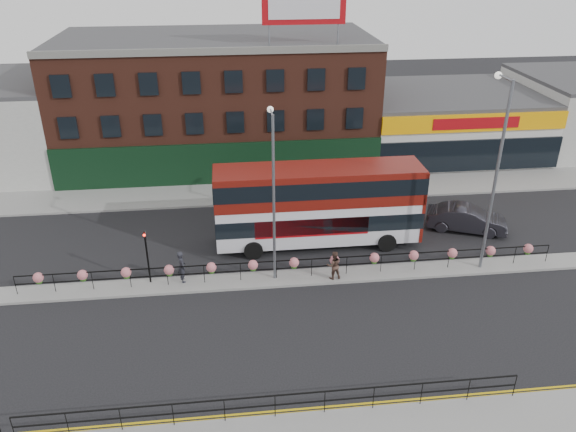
{
  "coord_description": "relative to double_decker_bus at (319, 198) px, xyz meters",
  "views": [
    {
      "loc": [
        -3.35,
        -26.55,
        17.44
      ],
      "look_at": [
        0.0,
        3.0,
        2.5
      ],
      "focal_mm": 35.0,
      "sensor_mm": 36.0,
      "label": 1
    }
  ],
  "objects": [
    {
      "name": "brick_building",
      "position": [
        -6.01,
        16.01,
        1.99
      ],
      "size": [
        25.0,
        12.21,
        10.3
      ],
      "color": "brown",
      "rests_on": "ground"
    },
    {
      "name": "north_pavement",
      "position": [
        -2.01,
        8.05,
        -3.06
      ],
      "size": [
        60.0,
        4.0,
        0.15
      ],
      "primitive_type": "cube",
      "color": "gray",
      "rests_on": "ground"
    },
    {
      "name": "ground",
      "position": [
        -2.01,
        -3.95,
        -3.13
      ],
      "size": [
        120.0,
        120.0,
        0.0
      ],
      "primitive_type": "plane",
      "color": "black",
      "rests_on": "ground"
    },
    {
      "name": "yellow_line_outer",
      "position": [
        -2.01,
        -13.83,
        -3.13
      ],
      "size": [
        60.0,
        0.1,
        0.01
      ],
      "primitive_type": "cube",
      "color": "gold",
      "rests_on": "ground"
    },
    {
      "name": "median_railing",
      "position": [
        -2.01,
        -3.95,
        -2.09
      ],
      "size": [
        30.04,
        0.56,
        1.23
      ],
      "color": "black",
      "rests_on": "median"
    },
    {
      "name": "pedestrian_a",
      "position": [
        -8.22,
        -3.67,
        -2.04
      ],
      "size": [
        1.0,
        0.92,
        1.89
      ],
      "primitive_type": "imported",
      "rotation": [
        0.0,
        0.0,
        1.95
      ],
      "color": "#21222A",
      "rests_on": "median"
    },
    {
      "name": "traffic_light_median",
      "position": [
        -10.01,
        -3.55,
        -0.67
      ],
      "size": [
        0.15,
        0.28,
        3.65
      ],
      "color": "black",
      "rests_on": "median"
    },
    {
      "name": "median",
      "position": [
        -2.01,
        -3.95,
        -3.06
      ],
      "size": [
        60.0,
        1.6,
        0.15
      ],
      "primitive_type": "cube",
      "color": "gray",
      "rests_on": "ground"
    },
    {
      "name": "pedestrian_b",
      "position": [
        0.18,
        -4.31,
        -2.14
      ],
      "size": [
        0.95,
        0.8,
        1.69
      ],
      "primitive_type": "imported",
      "rotation": [
        0.0,
        0.0,
        3.24
      ],
      "color": "#4B342A",
      "rests_on": "median"
    },
    {
      "name": "yellow_line_inner",
      "position": [
        -2.01,
        -13.65,
        -3.13
      ],
      "size": [
        60.0,
        0.1,
        0.01
      ],
      "primitive_type": "cube",
      "color": "gold",
      "rests_on": "ground"
    },
    {
      "name": "lamp_column_west",
      "position": [
        -3.09,
        -3.69,
        2.63
      ],
      "size": [
        0.34,
        1.66,
        9.47
      ],
      "color": "slate",
      "rests_on": "median"
    },
    {
      "name": "lamp_column_east",
      "position": [
        8.89,
        -3.82,
        3.48
      ],
      "size": [
        0.39,
        1.92,
        10.92
      ],
      "color": "slate",
      "rests_on": "median"
    },
    {
      "name": "supermarket",
      "position": [
        13.99,
        15.95,
        -0.49
      ],
      "size": [
        15.0,
        12.25,
        5.3
      ],
      "color": "silver",
      "rests_on": "ground"
    },
    {
      "name": "south_railing",
      "position": [
        -4.01,
        -14.05,
        -2.17
      ],
      "size": [
        20.04,
        0.05,
        1.12
      ],
      "color": "black",
      "rests_on": "south_pavement"
    },
    {
      "name": "double_decker_bus",
      "position": [
        0.0,
        0.0,
        0.0
      ],
      "size": [
        12.6,
        3.18,
        5.1
      ],
      "color": "silver",
      "rests_on": "ground"
    },
    {
      "name": "car",
      "position": [
        9.93,
        0.64,
        -2.3
      ],
      "size": [
        5.23,
        6.29,
        1.68
      ],
      "primitive_type": "imported",
      "rotation": [
        0.0,
        0.0,
        1.2
      ],
      "color": "#26252C",
      "rests_on": "ground"
    },
    {
      "name": "billboard",
      "position": [
        0.49,
        11.04,
        10.05
      ],
      "size": [
        6.0,
        0.29,
        4.4
      ],
      "color": "#A1090F",
      "rests_on": "brick_building"
    }
  ]
}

